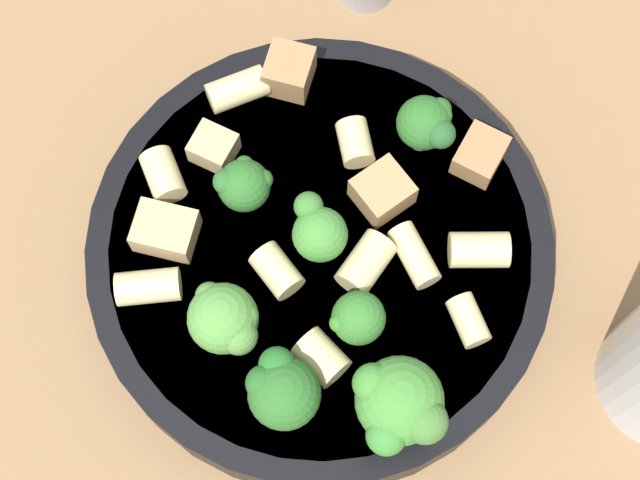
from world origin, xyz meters
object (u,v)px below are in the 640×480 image
at_px(rigatoni_4, 237,89).
at_px(broccoli_floret_4, 357,318).
at_px(broccoli_floret_3, 243,185).
at_px(rigatoni_8, 469,320).
at_px(rigatoni_5, 148,287).
at_px(rigatoni_3, 414,255).
at_px(broccoli_floret_5, 427,124).
at_px(broccoli_floret_1, 282,390).
at_px(chicken_chunk_1, 480,155).
at_px(chicken_chunk_3, 165,231).
at_px(rigatoni_0, 479,250).
at_px(rigatoni_2, 321,357).
at_px(broccoli_floret_2, 395,406).
at_px(rigatoni_6, 366,263).
at_px(chicken_chunk_0, 289,71).
at_px(chicken_chunk_4, 214,148).
at_px(broccoli_floret_6, 310,226).
at_px(pasta_bowl, 320,256).
at_px(rigatoni_1, 355,142).
at_px(broccoli_floret_0, 225,320).
at_px(rigatoni_9, 163,175).
at_px(chicken_chunk_2, 382,192).
at_px(rigatoni_7, 277,271).

bearing_deg(rigatoni_4, broccoli_floret_4, -87.83).
distance_m(broccoli_floret_3, rigatoni_8, 0.12).
bearing_deg(rigatoni_5, rigatoni_3, -16.34).
bearing_deg(broccoli_floret_5, broccoli_floret_1, -141.48).
relative_size(chicken_chunk_1, chicken_chunk_3, 0.87).
height_order(rigatoni_0, rigatoni_2, same).
height_order(broccoli_floret_2, rigatoni_6, broccoli_floret_2).
xyz_separation_m(chicken_chunk_0, chicken_chunk_4, (-0.05, -0.02, -0.00)).
xyz_separation_m(rigatoni_5, chicken_chunk_4, (0.05, 0.05, -0.00)).
bearing_deg(broccoli_floret_1, broccoli_floret_3, 77.63).
height_order(rigatoni_3, rigatoni_4, rigatoni_4).
height_order(broccoli_floret_2, broccoli_floret_6, broccoli_floret_2).
bearing_deg(pasta_bowl, chicken_chunk_4, 113.36).
distance_m(broccoli_floret_1, broccoli_floret_3, 0.10).
height_order(rigatoni_1, rigatoni_5, same).
relative_size(rigatoni_1, rigatoni_4, 0.73).
xyz_separation_m(broccoli_floret_0, broccoli_floret_3, (0.03, 0.06, -0.00)).
bearing_deg(chicken_chunk_3, rigatoni_5, -127.27).
relative_size(broccoli_floret_4, rigatoni_0, 1.11).
relative_size(broccoli_floret_1, rigatoni_9, 1.52).
distance_m(broccoli_floret_0, rigatoni_4, 0.12).
height_order(broccoli_floret_4, rigatoni_9, broccoli_floret_4).
height_order(rigatoni_8, chicken_chunk_3, chicken_chunk_3).
height_order(rigatoni_3, rigatoni_8, same).
bearing_deg(rigatoni_1, chicken_chunk_2, -87.37).
height_order(broccoli_floret_0, rigatoni_4, broccoli_floret_0).
xyz_separation_m(broccoli_floret_5, rigatoni_3, (-0.03, -0.05, -0.01)).
relative_size(rigatoni_1, rigatoni_5, 0.72).
height_order(rigatoni_8, rigatoni_9, rigatoni_9).
height_order(broccoli_floret_0, rigatoni_9, broccoli_floret_0).
height_order(rigatoni_8, chicken_chunk_0, chicken_chunk_0).
xyz_separation_m(broccoli_floret_2, broccoli_floret_6, (0.00, 0.09, -0.01)).
distance_m(broccoli_floret_1, broccoli_floret_4, 0.05).
distance_m(broccoli_floret_2, chicken_chunk_0, 0.17).
bearing_deg(rigatoni_1, rigatoni_4, 130.18).
height_order(pasta_bowl, chicken_chunk_1, chicken_chunk_1).
bearing_deg(broccoli_floret_4, rigatoni_4, 92.17).
relative_size(pasta_bowl, rigatoni_6, 8.17).
bearing_deg(broccoli_floret_1, rigatoni_8, -1.21).
height_order(broccoli_floret_4, rigatoni_5, broccoli_floret_4).
relative_size(rigatoni_8, rigatoni_9, 0.95).
distance_m(rigatoni_6, chicken_chunk_4, 0.09).
relative_size(broccoli_floret_3, chicken_chunk_1, 1.19).
bearing_deg(broccoli_floret_2, rigatoni_8, 26.42).
relative_size(rigatoni_2, rigatoni_7, 0.95).
xyz_separation_m(rigatoni_7, chicken_chunk_2, (0.06, 0.02, 0.00)).
distance_m(rigatoni_7, rigatoni_8, 0.09).
relative_size(pasta_bowl, broccoli_floret_6, 7.22).
distance_m(broccoli_floret_5, rigatoni_0, 0.06).
distance_m(rigatoni_1, chicken_chunk_2, 0.03).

